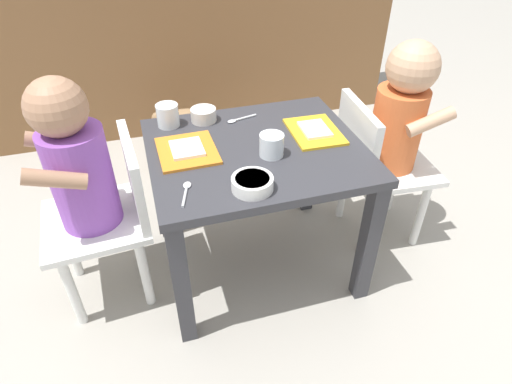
{
  "coord_description": "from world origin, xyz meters",
  "views": [
    {
      "loc": [
        -0.3,
        -0.99,
        1.08
      ],
      "look_at": [
        0.0,
        0.0,
        0.29
      ],
      "focal_mm": 30.36,
      "sensor_mm": 36.0,
      "label": 1
    }
  ],
  "objects": [
    {
      "name": "dining_table",
      "position": [
        0.0,
        0.0,
        0.37
      ],
      "size": [
        0.6,
        0.51,
        0.45
      ],
      "color": "#333338",
      "rests_on": "ground"
    },
    {
      "name": "cereal_bowl_right_side",
      "position": [
        -0.06,
        -0.18,
        0.47
      ],
      "size": [
        0.1,
        0.1,
        0.03
      ],
      "color": "white",
      "rests_on": "dining_table"
    },
    {
      "name": "water_cup_left",
      "position": [
        -0.22,
        0.2,
        0.48
      ],
      "size": [
        0.07,
        0.07,
        0.07
      ],
      "color": "white",
      "rests_on": "dining_table"
    },
    {
      "name": "spoon_by_left_tray",
      "position": [
        -0.22,
        -0.15,
        0.45
      ],
      "size": [
        0.04,
        0.1,
        0.01
      ],
      "color": "silver",
      "rests_on": "dining_table"
    },
    {
      "name": "seated_child_right",
      "position": [
        0.46,
        0.03,
        0.44
      ],
      "size": [
        0.3,
        0.3,
        0.69
      ],
      "color": "white",
      "rests_on": "ground"
    },
    {
      "name": "food_tray_left",
      "position": [
        -0.19,
        0.03,
        0.45
      ],
      "size": [
        0.16,
        0.18,
        0.02
      ],
      "color": "orange",
      "rests_on": "dining_table"
    },
    {
      "name": "seated_child_left",
      "position": [
        -0.46,
        0.02,
        0.44
      ],
      "size": [
        0.3,
        0.3,
        0.7
      ],
      "color": "white",
      "rests_on": "ground"
    },
    {
      "name": "cereal_bowl_left_side",
      "position": [
        -0.11,
        0.2,
        0.47
      ],
      "size": [
        0.08,
        0.08,
        0.04
      ],
      "color": "silver",
      "rests_on": "dining_table"
    },
    {
      "name": "food_tray_right",
      "position": [
        0.19,
        0.03,
        0.45
      ],
      "size": [
        0.15,
        0.19,
        0.02
      ],
      "color": "gold",
      "rests_on": "dining_table"
    },
    {
      "name": "water_cup_right",
      "position": [
        0.03,
        -0.05,
        0.48
      ],
      "size": [
        0.07,
        0.07,
        0.06
      ],
      "color": "white",
      "rests_on": "dining_table"
    },
    {
      "name": "dog",
      "position": [
        -0.05,
        0.58,
        0.2
      ],
      "size": [
        0.44,
        0.34,
        0.3
      ],
      "color": "olive",
      "rests_on": "ground"
    },
    {
      "name": "spoon_by_right_tray",
      "position": [
        -0.0,
        0.17,
        0.45
      ],
      "size": [
        0.1,
        0.04,
        0.01
      ],
      "color": "silver",
      "rests_on": "dining_table"
    },
    {
      "name": "ground_plane",
      "position": [
        0.0,
        0.0,
        0.0
      ],
      "size": [
        7.0,
        7.0,
        0.0
      ],
      "primitive_type": "plane",
      "color": "#9E998E"
    },
    {
      "name": "kitchen_cabinet_back",
      "position": [
        0.0,
        1.15,
        0.45
      ],
      "size": [
        1.97,
        0.36,
        0.9
      ],
      "primitive_type": "cube",
      "color": "brown",
      "rests_on": "ground"
    }
  ]
}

